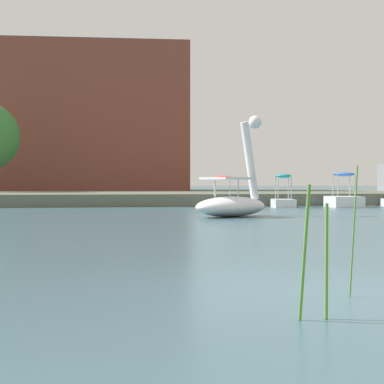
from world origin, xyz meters
TOP-DOWN VIEW (x-y plane):
  - ground_plane at (0.00, 0.00)m, footprint 598.53×598.53m
  - shore_bank_far at (0.00, 38.78)m, footprint 125.13×26.57m
  - swan_boat at (2.63, 15.66)m, footprint 3.34×2.97m
  - pedal_boat_red at (4.21, 24.10)m, footprint 1.48×2.13m
  - pedal_boat_teal at (7.06, 23.97)m, footprint 1.21×1.91m
  - pedal_boat_blue at (9.96, 23.81)m, footprint 1.64×2.48m
  - apartment_block at (-3.59, 45.99)m, footprint 19.79×11.57m

SIDE VIEW (x-z plane):
  - ground_plane at x=0.00m, z-range 0.00..0.00m
  - shore_bank_far at x=0.00m, z-range 0.00..0.59m
  - pedal_boat_blue at x=9.96m, z-range -0.41..1.23m
  - pedal_boat_red at x=4.21m, z-range -0.31..1.15m
  - pedal_boat_teal at x=7.06m, z-range -0.34..1.22m
  - swan_boat at x=2.63m, z-range -1.17..2.27m
  - apartment_block at x=-3.59m, z-range 0.59..11.04m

